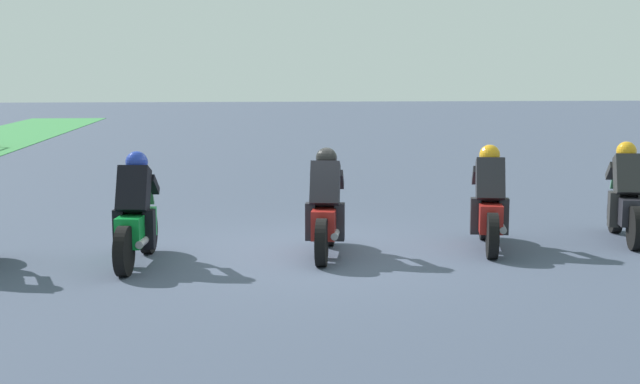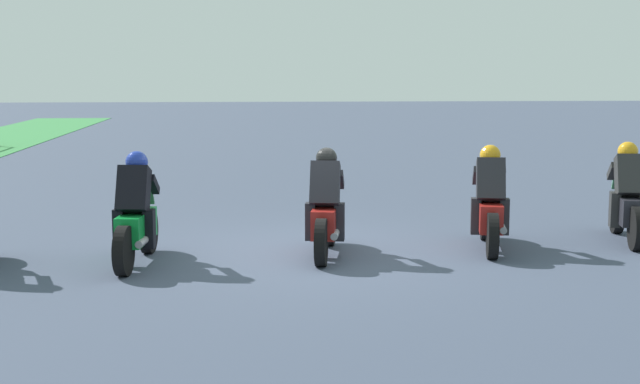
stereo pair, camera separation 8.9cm
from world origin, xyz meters
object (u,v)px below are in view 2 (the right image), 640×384
rider_lane_a (627,201)px  rider_lane_d (136,218)px  rider_lane_b (490,207)px  rider_lane_c (326,211)px

rider_lane_a → rider_lane_d: bearing=109.8°
rider_lane_b → rider_lane_c: size_ratio=1.00×
rider_lane_d → rider_lane_c: bearing=-76.0°
rider_lane_b → rider_lane_c: (-0.26, 2.40, 0.00)m
rider_lane_c → rider_lane_d: same height
rider_lane_b → rider_lane_d: bearing=108.3°
rider_lane_b → rider_lane_c: same height
rider_lane_b → rider_lane_c: 2.42m
rider_lane_a → rider_lane_c: same height
rider_lane_a → rider_lane_b: (-0.38, 2.23, 0.00)m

